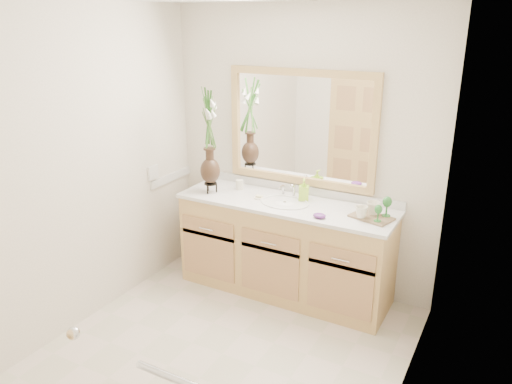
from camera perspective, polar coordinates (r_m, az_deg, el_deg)
The scene contains 21 objects.
floor at distance 3.76m, azimuth -3.86°, elevation -17.98°, with size 2.60×2.60×0.00m, color beige.
wall_back at distance 4.28m, azimuth 5.16°, elevation 4.66°, with size 2.40×0.02×2.40m, color white.
wall_front at distance 2.30m, azimuth -22.42°, elevation -10.08°, with size 2.40×0.02×2.40m, color white.
wall_left at distance 3.94m, azimuth -19.18°, elevation 2.36°, with size 0.02×2.60×2.40m, color white.
wall_right at distance 2.76m, azimuth 17.17°, elevation -4.52°, with size 0.02×2.60×2.40m, color white.
vanity at distance 4.31m, azimuth 3.31°, elevation -6.52°, with size 1.80×0.55×0.80m.
counter at distance 4.15m, azimuth 3.42°, elevation -1.35°, with size 1.84×0.57×0.03m, color silver.
sink at distance 4.15m, azimuth 3.30°, elevation -1.93°, with size 0.38×0.34×0.23m.
mirror at distance 4.21m, azimuth 5.13°, elevation 7.30°, with size 1.32×0.04×0.97m.
switch_plate at distance 4.51m, azimuth -11.68°, elevation 2.20°, with size 0.02×0.12×0.12m, color white.
door at distance 2.62m, azimuth -25.88°, elevation -11.88°, with size 0.80×0.03×2.00m, color tan.
flower_vase at distance 4.24m, azimuth -5.41°, elevation 7.15°, with size 0.20×0.20×0.82m.
tumbler at distance 4.44m, azimuth -1.89°, elevation 0.84°, with size 0.07×0.07×0.08m, color silver.
soap_dish at distance 4.21m, azimuth 0.35°, elevation -0.63°, with size 0.09×0.09×0.03m.
soap_bottle at distance 4.18m, azimuth 5.48°, elevation 0.16°, with size 0.07×0.08×0.17m, color #A8E235.
purple_dish at distance 3.84m, azimuth 7.27°, elevation -2.69°, with size 0.10×0.08×0.04m, color #60287A.
tray at distance 3.90m, azimuth 13.05°, elevation -2.84°, with size 0.30×0.20×0.02m, color brown.
mug_left at distance 3.85m, azimuth 11.95°, elevation -2.20°, with size 0.10×0.09×0.10m, color silver.
mug_right at distance 3.93m, azimuth 13.25°, elevation -1.75°, with size 0.11×0.10×0.11m, color silver.
goblet_front at distance 3.79m, azimuth 13.81°, elevation -2.04°, with size 0.06×0.06×0.13m.
goblet_back at distance 3.90m, azimuth 14.76°, elevation -1.21°, with size 0.07×0.07×0.16m.
Camera 1 is at (1.65, -2.50, 2.27)m, focal length 35.00 mm.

